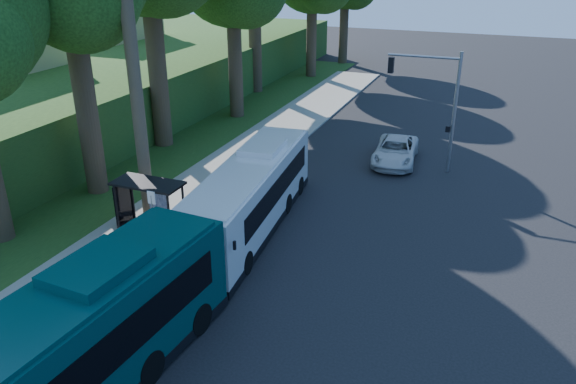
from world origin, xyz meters
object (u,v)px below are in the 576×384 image
at_px(bus_shelter, 146,195).
at_px(teal_bus, 51,365).
at_px(pickup, 395,151).
at_px(white_bus, 251,194).

xyz_separation_m(bus_shelter, teal_bus, (4.33, -10.63, 0.16)).
height_order(bus_shelter, pickup, bus_shelter).
bearing_deg(pickup, teal_bus, -105.37).
xyz_separation_m(white_bus, pickup, (4.54, 11.19, -1.00)).
height_order(teal_bus, pickup, teal_bus).
bearing_deg(teal_bus, bus_shelter, 116.19).
distance_m(white_bus, teal_bus, 12.69).
height_order(bus_shelter, white_bus, white_bus).
xyz_separation_m(teal_bus, pickup, (4.51, 23.89, -1.22)).
height_order(bus_shelter, teal_bus, teal_bus).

